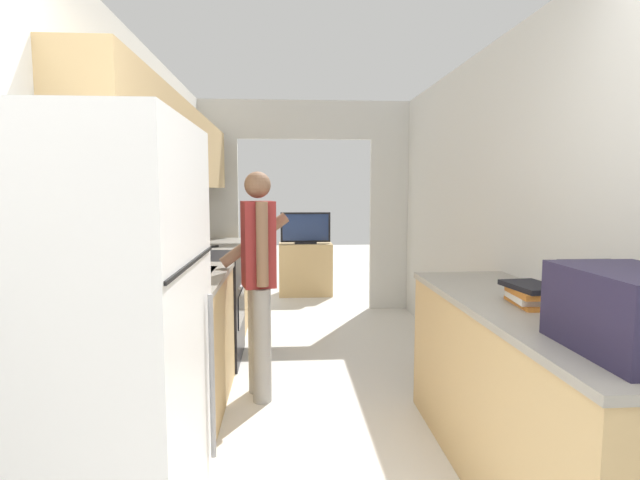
{
  "coord_description": "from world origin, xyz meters",
  "views": [
    {
      "loc": [
        -0.23,
        -0.99,
        1.46
      ],
      "look_at": [
        0.04,
        2.87,
        1.07
      ],
      "focal_mm": 28.0,
      "sensor_mm": 36.0,
      "label": 1
    }
  ],
  "objects_px": {
    "range_oven": "(204,307)",
    "person": "(259,279)",
    "book_stack": "(534,295)",
    "refrigerator": "(92,370)",
    "suitcase": "(631,311)",
    "knife": "(214,246)",
    "tv_cabinet": "(306,269)",
    "television": "(306,228)"
  },
  "relations": [
    {
      "from": "suitcase",
      "to": "knife",
      "type": "distance_m",
      "value": 3.78
    },
    {
      "from": "book_stack",
      "to": "television",
      "type": "xyz_separation_m",
      "value": [
        -0.92,
        4.52,
        -0.03
      ]
    },
    {
      "from": "suitcase",
      "to": "refrigerator",
      "type": "bearing_deg",
      "value": 176.38
    },
    {
      "from": "refrigerator",
      "to": "book_stack",
      "type": "bearing_deg",
      "value": 17.35
    },
    {
      "from": "person",
      "to": "tv_cabinet",
      "type": "distance_m",
      "value": 3.48
    },
    {
      "from": "suitcase",
      "to": "tv_cabinet",
      "type": "xyz_separation_m",
      "value": [
        -0.9,
        5.26,
        -0.69
      ]
    },
    {
      "from": "book_stack",
      "to": "suitcase",
      "type": "bearing_deg",
      "value": -91.62
    },
    {
      "from": "book_stack",
      "to": "tv_cabinet",
      "type": "distance_m",
      "value": 4.69
    },
    {
      "from": "range_oven",
      "to": "suitcase",
      "type": "xyz_separation_m",
      "value": [
        1.87,
        -2.66,
        0.59
      ]
    },
    {
      "from": "suitcase",
      "to": "range_oven",
      "type": "bearing_deg",
      "value": 125.19
    },
    {
      "from": "television",
      "to": "suitcase",
      "type": "bearing_deg",
      "value": -80.18
    },
    {
      "from": "range_oven",
      "to": "television",
      "type": "relative_size",
      "value": 1.53
    },
    {
      "from": "tv_cabinet",
      "to": "knife",
      "type": "xyz_separation_m",
      "value": [
        -0.96,
        -1.97,
        0.55
      ]
    },
    {
      "from": "book_stack",
      "to": "television",
      "type": "relative_size",
      "value": 0.46
    },
    {
      "from": "range_oven",
      "to": "suitcase",
      "type": "distance_m",
      "value": 3.31
    },
    {
      "from": "tv_cabinet",
      "to": "book_stack",
      "type": "bearing_deg",
      "value": -78.57
    },
    {
      "from": "tv_cabinet",
      "to": "suitcase",
      "type": "bearing_deg",
      "value": -80.26
    },
    {
      "from": "range_oven",
      "to": "person",
      "type": "distance_m",
      "value": 1.04
    },
    {
      "from": "refrigerator",
      "to": "person",
      "type": "relative_size",
      "value": 1.07
    },
    {
      "from": "person",
      "to": "suitcase",
      "type": "xyz_separation_m",
      "value": [
        1.36,
        -1.84,
        0.2
      ]
    },
    {
      "from": "refrigerator",
      "to": "television",
      "type": "height_order",
      "value": "refrigerator"
    },
    {
      "from": "refrigerator",
      "to": "person",
      "type": "distance_m",
      "value": 1.79
    },
    {
      "from": "person",
      "to": "tv_cabinet",
      "type": "xyz_separation_m",
      "value": [
        0.46,
        3.41,
        -0.48
      ]
    },
    {
      "from": "refrigerator",
      "to": "range_oven",
      "type": "relative_size",
      "value": 1.62
    },
    {
      "from": "suitcase",
      "to": "knife",
      "type": "height_order",
      "value": "suitcase"
    },
    {
      "from": "knife",
      "to": "person",
      "type": "bearing_deg",
      "value": -30.77
    },
    {
      "from": "refrigerator",
      "to": "suitcase",
      "type": "xyz_separation_m",
      "value": [
        1.84,
        -0.12,
        0.2
      ]
    },
    {
      "from": "person",
      "to": "book_stack",
      "type": "distance_m",
      "value": 1.8
    },
    {
      "from": "range_oven",
      "to": "book_stack",
      "type": "distance_m",
      "value": 2.77
    },
    {
      "from": "television",
      "to": "knife",
      "type": "relative_size",
      "value": 2.32
    },
    {
      "from": "refrigerator",
      "to": "knife",
      "type": "height_order",
      "value": "refrigerator"
    },
    {
      "from": "refrigerator",
      "to": "book_stack",
      "type": "height_order",
      "value": "refrigerator"
    },
    {
      "from": "suitcase",
      "to": "television",
      "type": "bearing_deg",
      "value": 99.82
    },
    {
      "from": "refrigerator",
      "to": "suitcase",
      "type": "height_order",
      "value": "refrigerator"
    },
    {
      "from": "book_stack",
      "to": "person",
      "type": "bearing_deg",
      "value": 140.26
    },
    {
      "from": "tv_cabinet",
      "to": "knife",
      "type": "distance_m",
      "value": 2.26
    },
    {
      "from": "person",
      "to": "knife",
      "type": "distance_m",
      "value": 1.53
    },
    {
      "from": "refrigerator",
      "to": "knife",
      "type": "bearing_deg",
      "value": 90.55
    },
    {
      "from": "person",
      "to": "knife",
      "type": "relative_size",
      "value": 5.38
    },
    {
      "from": "suitcase",
      "to": "book_stack",
      "type": "bearing_deg",
      "value": 88.38
    },
    {
      "from": "person",
      "to": "tv_cabinet",
      "type": "bearing_deg",
      "value": -21.05
    },
    {
      "from": "tv_cabinet",
      "to": "knife",
      "type": "relative_size",
      "value": 2.48
    }
  ]
}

